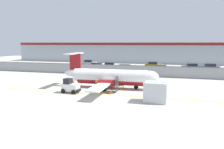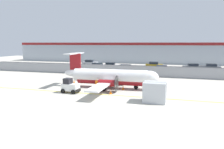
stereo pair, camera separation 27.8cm
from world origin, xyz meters
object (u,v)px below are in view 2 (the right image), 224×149
(parked_car_4, at_px, (154,65))
(traffic_cone_far_right, at_px, (111,91))
(parked_car_7, at_px, (211,67))
(commuter_airplane, at_px, (112,77))
(traffic_cone_far_left, at_px, (123,87))
(parked_car_1, at_px, (97,66))
(cargo_container, at_px, (155,92))
(parked_car_5, at_px, (162,69))
(parked_car_3, at_px, (126,68))
(parked_car_2, at_px, (110,66))
(traffic_cone_near_left, at_px, (74,82))
(parked_car_0, at_px, (90,63))
(ground_crew_worker, at_px, (97,85))
(baggage_tug, at_px, (70,86))
(traffic_cone_near_right, at_px, (148,87))
(parked_car_6, at_px, (192,67))

(parked_car_4, bearing_deg, traffic_cone_far_right, -96.58)
(parked_car_4, xyz_separation_m, parked_car_7, (12.86, -1.54, 0.00))
(commuter_airplane, distance_m, traffic_cone_far_left, 2.35)
(parked_car_1, bearing_deg, cargo_container, 123.62)
(parked_car_5, bearing_deg, parked_car_7, 30.02)
(parked_car_3, xyz_separation_m, parked_car_5, (7.74, 0.63, 0.00))
(parked_car_2, distance_m, parked_car_5, 13.23)
(traffic_cone_far_right, distance_m, parked_car_4, 29.62)
(commuter_airplane, bearing_deg, traffic_cone_near_left, 165.42)
(parked_car_0, height_order, parked_car_1, same)
(ground_crew_worker, height_order, parked_car_4, same)
(traffic_cone_near_left, relative_size, traffic_cone_far_left, 1.00)
(parked_car_1, bearing_deg, commuter_airplane, 117.11)
(baggage_tug, xyz_separation_m, parked_car_1, (-4.93, 23.59, 0.04))
(traffic_cone_far_left, height_order, parked_car_4, parked_car_4)
(parked_car_3, bearing_deg, parked_car_0, 144.17)
(parked_car_5, bearing_deg, traffic_cone_far_right, -105.73)
(ground_crew_worker, bearing_deg, parked_car_1, 26.86)
(parked_car_7, bearing_deg, parked_car_5, 32.17)
(traffic_cone_near_left, bearing_deg, traffic_cone_near_right, -5.25)
(parked_car_0, bearing_deg, parked_car_6, -14.29)
(traffic_cone_near_left, distance_m, parked_car_3, 16.36)
(traffic_cone_far_left, bearing_deg, traffic_cone_near_right, 20.63)
(cargo_container, relative_size, parked_car_7, 0.58)
(parked_car_4, distance_m, parked_car_5, 8.49)
(baggage_tug, relative_size, traffic_cone_near_right, 3.78)
(cargo_container, bearing_deg, traffic_cone_far_left, 133.88)
(traffic_cone_far_left, bearing_deg, cargo_container, -47.63)
(parked_car_1, bearing_deg, parked_car_3, 166.21)
(traffic_cone_far_left, distance_m, parked_car_7, 29.03)
(traffic_cone_near_right, bearing_deg, parked_car_4, 93.34)
(traffic_cone_near_left, height_order, parked_car_2, parked_car_2)
(commuter_airplane, bearing_deg, parked_car_2, 106.14)
(traffic_cone_near_left, relative_size, parked_car_7, 0.15)
(parked_car_4, bearing_deg, ground_crew_worker, -100.84)
(parked_car_6, bearing_deg, baggage_tug, 53.77)
(cargo_container, height_order, traffic_cone_near_left, cargo_container)
(parked_car_0, distance_m, parked_car_1, 9.46)
(parked_car_5, bearing_deg, parked_car_6, 40.71)
(traffic_cone_near_left, xyz_separation_m, parked_car_7, (23.10, 22.81, 0.58))
(baggage_tug, relative_size, parked_car_5, 0.57)
(cargo_container, bearing_deg, commuter_airplane, 139.66)
(parked_car_1, xyz_separation_m, parked_car_6, (21.72, 4.63, 0.00))
(parked_car_1, relative_size, parked_car_7, 1.01)
(traffic_cone_far_right, height_order, parked_car_5, parked_car_5)
(cargo_container, relative_size, parked_car_6, 0.56)
(ground_crew_worker, xyz_separation_m, cargo_container, (7.80, -3.07, 0.15))
(ground_crew_worker, height_order, parked_car_5, same)
(parked_car_6, bearing_deg, parked_car_1, 6.54)
(parked_car_0, bearing_deg, traffic_cone_near_left, -80.51)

